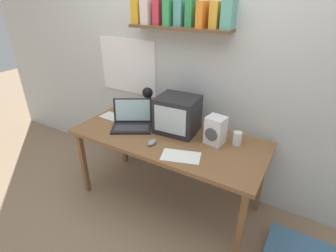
# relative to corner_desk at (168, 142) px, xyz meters

# --- Properties ---
(ground_plane) EXTENTS (12.00, 12.00, 0.00)m
(ground_plane) POSITION_rel_corner_desk_xyz_m (0.00, 0.00, -0.66)
(ground_plane) COLOR #92765A
(back_wall) EXTENTS (5.60, 0.24, 2.60)m
(back_wall) POSITION_rel_corner_desk_xyz_m (-0.01, 0.45, 0.65)
(back_wall) COLOR silver
(back_wall) RESTS_ON ground_plane
(corner_desk) EXTENTS (1.69, 0.74, 0.72)m
(corner_desk) POSITION_rel_corner_desk_xyz_m (0.00, 0.00, 0.00)
(corner_desk) COLOR brown
(corner_desk) RESTS_ON ground_plane
(crt_monitor) EXTENTS (0.37, 0.33, 0.32)m
(crt_monitor) POSITION_rel_corner_desk_xyz_m (0.02, 0.13, 0.22)
(crt_monitor) COLOR #232326
(crt_monitor) RESTS_ON corner_desk
(laptop) EXTENTS (0.45, 0.41, 0.24)m
(laptop) POSITION_rel_corner_desk_xyz_m (-0.39, 0.00, 0.12)
(laptop) COLOR black
(laptop) RESTS_ON corner_desk
(desk_lamp) EXTENTS (0.13, 0.17, 0.33)m
(desk_lamp) POSITION_rel_corner_desk_xyz_m (-0.34, 0.20, 0.28)
(desk_lamp) COLOR black
(desk_lamp) RESTS_ON corner_desk
(juice_glass) EXTENTS (0.07, 0.07, 0.11)m
(juice_glass) POSITION_rel_corner_desk_xyz_m (0.56, 0.17, 0.11)
(juice_glass) COLOR white
(juice_glass) RESTS_ON corner_desk
(space_heater) EXTENTS (0.16, 0.16, 0.23)m
(space_heater) POSITION_rel_corner_desk_xyz_m (0.39, 0.10, 0.17)
(space_heater) COLOR white
(space_heater) RESTS_ON corner_desk
(computer_mouse) EXTENTS (0.06, 0.11, 0.03)m
(computer_mouse) POSITION_rel_corner_desk_xyz_m (-0.05, -0.18, 0.07)
(computer_mouse) COLOR gray
(computer_mouse) RESTS_ON corner_desk
(loose_paper_near_laptop) EXTENTS (0.30, 0.17, 0.00)m
(loose_paper_near_laptop) POSITION_rel_corner_desk_xyz_m (-0.66, 0.06, 0.06)
(loose_paper_near_laptop) COLOR white
(loose_paper_near_laptop) RESTS_ON corner_desk
(loose_paper_near_monitor) EXTENTS (0.33, 0.25, 0.00)m
(loose_paper_near_monitor) POSITION_rel_corner_desk_xyz_m (0.24, -0.22, 0.06)
(loose_paper_near_monitor) COLOR white
(loose_paper_near_monitor) RESTS_ON corner_desk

